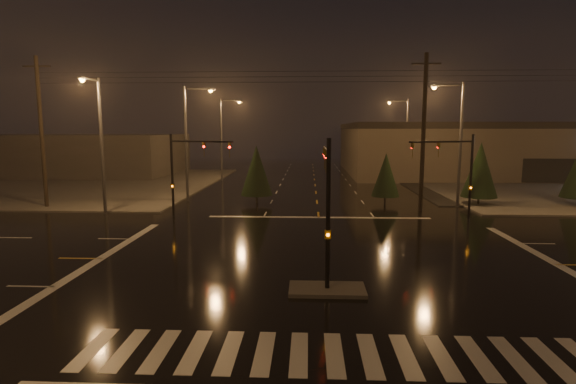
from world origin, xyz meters
The scene contains 20 objects.
ground centered at (0.00, 0.00, 0.00)m, with size 140.00×140.00×0.00m, color black.
sidewalk_nw centered at (-30.00, 30.00, 0.06)m, with size 36.00×36.00×0.12m, color #44423C.
median_island centered at (0.00, -4.00, 0.07)m, with size 3.00×1.60×0.15m, color #44423C.
crosswalk centered at (0.00, -9.00, 0.01)m, with size 15.00×2.60×0.01m, color beige.
stop_bar_far centered at (0.00, 11.00, 0.01)m, with size 16.00×0.50×0.01m, color beige.
retail_building centered at (35.00, 45.99, 3.84)m, with size 60.20×28.30×7.20m.
commercial_block centered at (-35.00, 42.00, 2.80)m, with size 30.00×18.00×5.60m, color #393532.
signal_mast_median centered at (0.00, -3.07, 3.75)m, with size 0.25×4.59×6.00m.
signal_mast_ne centered at (9.50, 10.14, 3.79)m, with size 4.84×1.86×6.00m.
signal_mast_nw centered at (-9.50, 10.14, 3.79)m, with size 4.84×1.86×6.00m.
streetlight_1 centered at (-11.18, 18.00, 5.80)m, with size 2.77×0.32×10.00m.
streetlight_2 centered at (-11.18, 34.00, 5.80)m, with size 2.77×0.32×10.00m.
streetlight_3 centered at (11.18, 16.00, 5.80)m, with size 2.77×0.32×10.00m.
streetlight_4 centered at (11.18, 36.00, 5.80)m, with size 2.77×0.32×10.00m.
streetlight_5 centered at (-16.00, 11.18, 5.80)m, with size 0.32×2.77×10.00m.
utility_pole_0 centered at (-22.00, 14.00, 6.13)m, with size 2.20×0.32×12.00m.
utility_pole_1 centered at (8.00, 14.00, 6.13)m, with size 2.20×0.32×12.00m.
conifer_0 centered at (13.53, 16.94, 2.99)m, with size 2.93×2.93×5.28m.
conifer_3 centered at (-5.22, 17.19, 2.83)m, with size 2.73×2.73×4.97m.
conifer_4 centered at (5.77, 17.06, 2.53)m, with size 2.34×2.34×4.36m.
Camera 1 is at (-0.76, -21.00, 6.32)m, focal length 28.00 mm.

